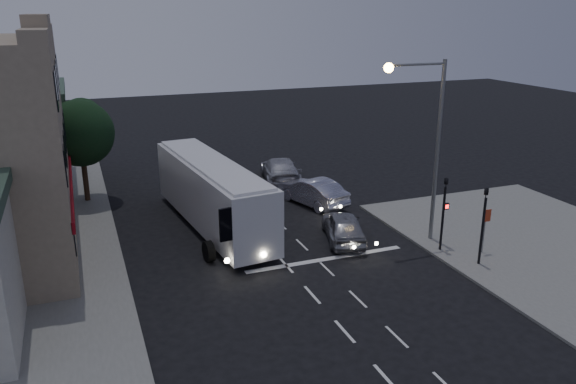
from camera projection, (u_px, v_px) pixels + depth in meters
name	position (u px, v px, depth m)	size (l,w,h in m)	color
ground	(303.00, 284.00, 24.21)	(120.00, 120.00, 0.00)	black
road_markings	(301.00, 251.00, 27.59)	(8.00, 30.55, 0.01)	silver
tour_bus	(212.00, 192.00, 30.03)	(3.83, 12.32, 3.71)	silver
car_suv	(343.00, 226.00, 28.66)	(1.79, 4.46, 1.52)	#93949A
car_sedan_a	(312.00, 191.00, 34.00)	(1.74, 4.98, 1.64)	#B2B2C6
car_sedan_b	(280.00, 170.00, 38.57)	(2.34, 5.76, 1.67)	#B0B0B6
traffic_signal_main	(444.00, 205.00, 26.76)	(0.25, 0.35, 4.10)	black
traffic_signal_side	(484.00, 217.00, 25.24)	(0.18, 0.15, 4.10)	black
regulatory_sign	(485.00, 224.00, 26.69)	(0.45, 0.12, 2.20)	slate
streetlight	(428.00, 132.00, 26.91)	(3.32, 0.44, 9.00)	slate
street_tree	(80.00, 130.00, 33.36)	(4.00, 4.00, 6.20)	black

